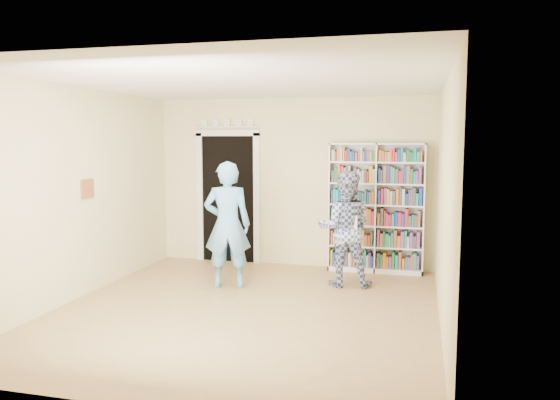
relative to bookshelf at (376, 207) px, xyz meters
name	(u,v)px	position (x,y,z in m)	size (l,w,h in m)	color
floor	(245,310)	(-1.35, -2.34, -1.01)	(5.00, 5.00, 0.00)	#9E794C
ceiling	(244,82)	(-1.35, -2.34, 1.69)	(5.00, 5.00, 0.00)	white
wall_back	(293,183)	(-1.35, 0.16, 0.34)	(4.50, 4.50, 0.00)	beige
wall_left	(77,194)	(-3.60, -2.34, 0.34)	(5.00, 5.00, 0.00)	beige
wall_right	(444,204)	(0.90, -2.34, 0.34)	(5.00, 5.00, 0.00)	beige
bookshelf	(376,207)	(0.00, 0.00, 0.00)	(1.45, 0.27, 1.99)	white
doorway	(228,192)	(-2.45, 0.13, 0.17)	(1.10, 0.08, 2.43)	black
wall_art	(88,189)	(-3.58, -2.14, 0.39)	(0.03, 0.25, 0.25)	brown
man_blue	(227,225)	(-1.91, -1.41, -0.13)	(0.64, 0.42, 1.75)	#68B2E8
man_plaid	(345,229)	(-0.35, -0.91, -0.20)	(0.78, 0.61, 1.61)	navy
paper_sheet	(350,225)	(-0.26, -1.09, -0.12)	(0.19, 0.01, 0.26)	white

